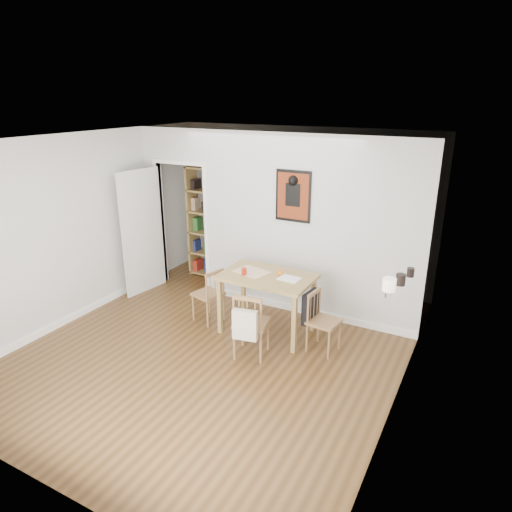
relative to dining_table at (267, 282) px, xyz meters
The scene contains 15 objects.
ground 1.02m from the dining_table, 121.72° to the right, with size 5.20×5.20×0.00m, color brown.
room_shell 0.97m from the dining_table, 110.24° to the left, with size 5.20×5.20×5.20m.
dining_table is the anchor object (origin of this frame).
chair_left 0.95m from the dining_table, behind, with size 0.49×0.49×0.80m.
chair_right 0.90m from the dining_table, ahead, with size 0.49×0.44×0.79m.
chair_front 0.70m from the dining_table, 80.74° to the right, with size 0.51×0.55×0.87m.
bookshelf 2.27m from the dining_table, 141.94° to the left, with size 0.83×0.33×1.96m.
fireplace 1.82m from the dining_table, 11.17° to the right, with size 0.45×1.25×1.16m.
red_glass 0.34m from the dining_table, 156.85° to the right, with size 0.07×0.07×0.09m, color maroon.
orange_fruit 0.22m from the dining_table, 25.26° to the left, with size 0.07×0.07×0.07m, color #DA5F0B.
placemat 0.26m from the dining_table, behind, with size 0.44×0.33×0.00m, color #EFE1C5.
notebook 0.33m from the dining_table, ahead, with size 0.27×0.20×0.01m, color white.
mantel_lamp 1.92m from the dining_table, 22.17° to the right, with size 0.13×0.13×0.21m.
ceramic_jar_a 1.84m from the dining_table, 10.09° to the right, with size 0.10×0.10×0.12m, color black.
ceramic_jar_b 1.86m from the dining_table, ahead, with size 0.08×0.08×0.10m, color black.
Camera 1 is at (2.86, -4.37, 3.08)m, focal length 32.00 mm.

